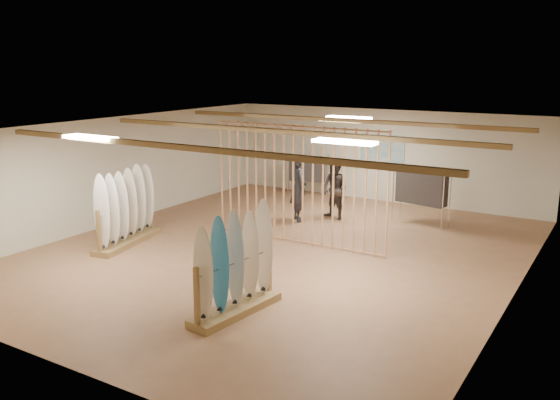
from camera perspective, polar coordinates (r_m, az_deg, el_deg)
The scene contains 16 objects.
floor at distance 13.40m, azimuth -0.00°, elevation -5.00°, with size 12.00×12.00×0.00m, color #9C6D4B.
ceiling at distance 12.81m, azimuth -0.00°, elevation 6.99°, with size 12.00×12.00×0.00m, color gray.
wall_back at distance 18.35m, azimuth 9.82°, elevation 4.23°, with size 12.00×12.00×0.00m, color silver.
wall_front at distance 8.68m, azimuth -21.21°, elevation -6.38°, with size 12.00×12.00×0.00m, color silver.
wall_left at distance 16.16m, azimuth -15.34°, elevation 2.78°, with size 12.00×12.00×0.00m, color silver.
wall_right at distance 11.34m, azimuth 22.13°, elevation -1.99°, with size 12.00×12.00×0.00m, color silver.
ceiling_slats at distance 12.82m, azimuth -0.00°, elevation 6.63°, with size 9.50×6.12×0.10m, color olive.
light_panels at distance 12.82m, azimuth -0.00°, elevation 6.72°, with size 1.20×0.35×0.06m, color white.
bamboo_partition at distance 13.71m, azimuth 1.74°, elevation 1.46°, with size 4.45×0.05×2.78m.
poster at distance 18.30m, azimuth 9.82°, elevation 4.84°, with size 1.40×0.03×0.90m, color teal.
rack_left at distance 14.26m, azimuth -14.59°, elevation -1.79°, with size 0.93×2.25×1.77m.
rack_right at distance 10.05m, azimuth -4.32°, elevation -7.62°, with size 0.71×1.94×1.80m.
clothing_rack_a at distance 18.84m, azimuth 2.69°, elevation 2.98°, with size 1.20×0.58×1.33m.
clothing_rack_b at distance 15.82m, azimuth 13.46°, elevation 1.19°, with size 1.42×0.60×1.54m.
shopper_a at distance 15.79m, azimuth 1.79°, elevation 1.58°, with size 0.74×0.50×2.03m, color #23242A.
shopper_b at distance 16.03m, azimuth 5.29°, elevation 1.38°, with size 0.89×0.70×1.85m, color #332B27.
Camera 1 is at (6.63, -10.88, 4.16)m, focal length 38.00 mm.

